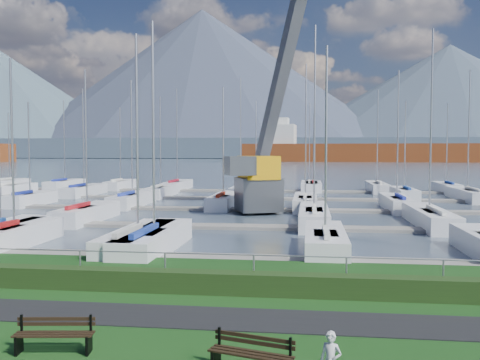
% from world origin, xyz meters
% --- Properties ---
extents(path, '(160.00, 2.00, 0.04)m').
position_xyz_m(path, '(0.00, -3.00, 0.01)').
color(path, black).
rests_on(path, grass).
extents(water, '(800.00, 540.00, 0.20)m').
position_xyz_m(water, '(0.00, 260.00, -0.40)').
color(water, '#414F5F').
extents(hedge, '(80.00, 0.70, 0.70)m').
position_xyz_m(hedge, '(0.00, -0.40, 0.35)').
color(hedge, '#1F3613').
rests_on(hedge, grass).
extents(fence, '(80.00, 0.04, 0.04)m').
position_xyz_m(fence, '(0.00, 0.00, 1.20)').
color(fence, '#919399').
rests_on(fence, grass).
extents(foothill, '(900.00, 80.00, 12.00)m').
position_xyz_m(foothill, '(0.00, 330.00, 6.00)').
color(foothill, '#455566').
rests_on(foothill, water).
extents(mountains, '(1190.00, 360.00, 115.00)m').
position_xyz_m(mountains, '(7.35, 404.62, 46.68)').
color(mountains, '#3B4756').
rests_on(mountains, water).
extents(docks, '(90.00, 41.60, 0.25)m').
position_xyz_m(docks, '(0.00, 26.00, -0.22)').
color(docks, slate).
rests_on(docks, water).
extents(bench_left, '(1.84, 0.66, 0.85)m').
position_xyz_m(bench_left, '(-1.99, -5.92, 0.42)').
color(bench_left, black).
rests_on(bench_left, grass).
extents(bench_right, '(1.85, 0.90, 0.85)m').
position_xyz_m(bench_right, '(2.62, -6.53, 0.42)').
color(bench_right, black).
rests_on(bench_right, grass).
extents(person, '(0.52, 0.44, 1.22)m').
position_xyz_m(person, '(4.23, -6.82, 0.61)').
color(person, silver).
rests_on(person, grass).
extents(crane, '(7.61, 12.96, 22.35)m').
position_xyz_m(crane, '(0.33, 25.53, 5.33)').
color(crane, '#515458').
rests_on(crane, water).
extents(cargo_ship_mid, '(103.86, 24.58, 21.50)m').
position_xyz_m(cargo_ship_mid, '(22.31, 219.46, 3.51)').
color(cargo_ship_mid, brown).
rests_on(cargo_ship_mid, water).
extents(sailboat_fleet, '(75.92, 49.22, 13.47)m').
position_xyz_m(sailboat_fleet, '(-1.39, 28.60, 5.36)').
color(sailboat_fleet, maroon).
rests_on(sailboat_fleet, water).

